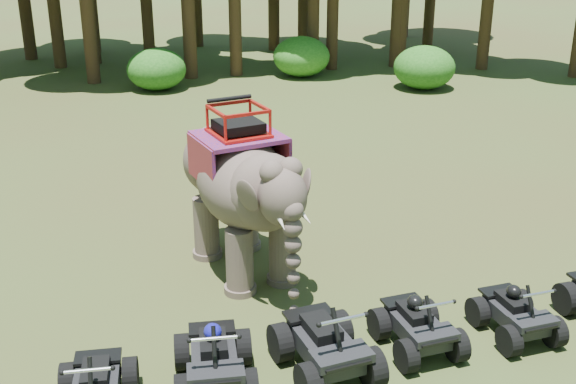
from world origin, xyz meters
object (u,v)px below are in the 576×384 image
atv_2 (325,336)px  atv_3 (418,319)px  atv_4 (517,307)px  atv_0 (95,381)px  elephant (242,190)px  atv_1 (214,351)px

atv_2 → atv_3: 1.76m
atv_4 → atv_0: bearing=179.6°
atv_2 → atv_4: size_ratio=1.21×
atv_0 → atv_4: bearing=8.5°
elephant → atv_3: bearing=-70.6°
atv_1 → atv_4: bearing=7.4°
atv_3 → atv_2: bearing=-176.4°
atv_2 → atv_4: (3.62, 0.05, -0.12)m
atv_1 → atv_3: size_ratio=1.08×
atv_4 → atv_1: bearing=177.8°
atv_1 → atv_4: (5.43, -0.12, -0.07)m
atv_0 → atv_2: size_ratio=0.87×
elephant → atv_1: bearing=-120.4°
atv_2 → elephant: bearing=90.9°
atv_0 → atv_2: atv_2 is taller
atv_3 → atv_4: atv_3 is taller
atv_1 → atv_2: bearing=3.4°
elephant → atv_1: elephant is taller
atv_1 → atv_4: 5.43m
elephant → atv_0: elephant is taller
atv_4 → elephant: bearing=134.8°
atv_1 → atv_3: 3.56m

